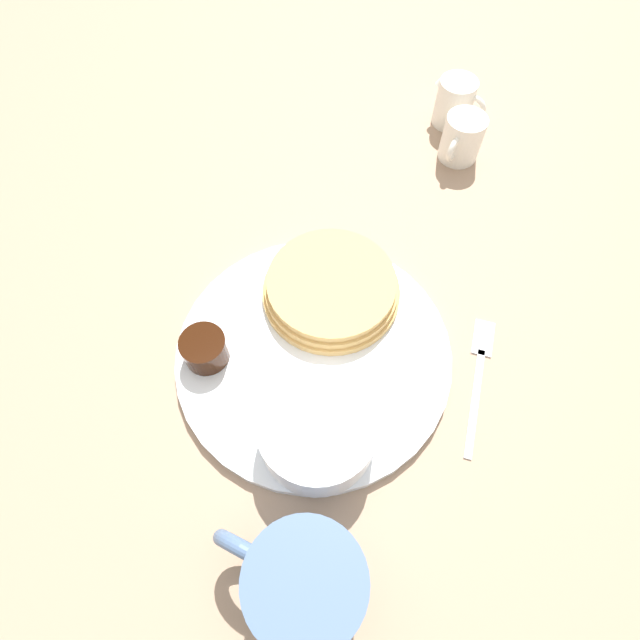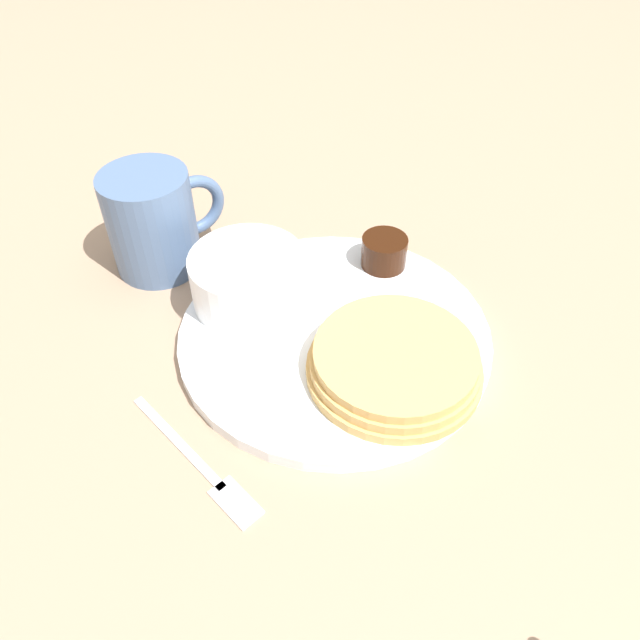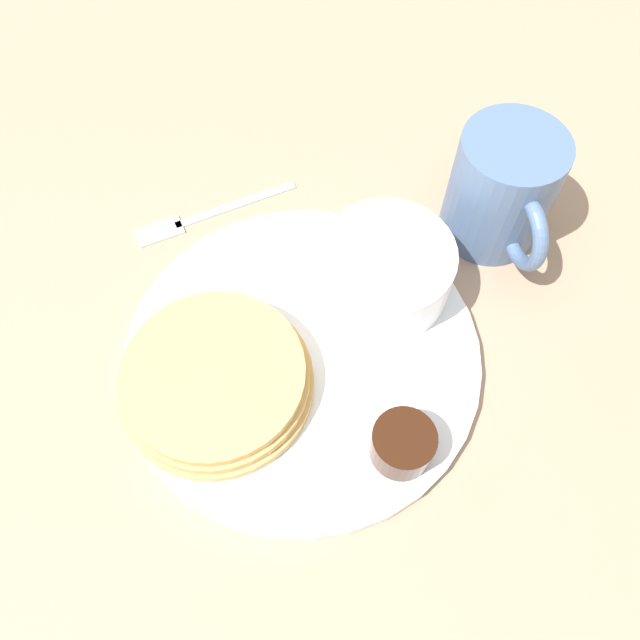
{
  "view_description": "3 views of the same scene",
  "coord_description": "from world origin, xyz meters",
  "px_view_note": "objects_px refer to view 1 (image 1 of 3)",
  "views": [
    {
      "loc": [
        0.07,
        0.2,
        0.46
      ],
      "look_at": [
        -0.01,
        -0.02,
        0.03
      ],
      "focal_mm": 28.0,
      "sensor_mm": 36.0,
      "label": 1
    },
    {
      "loc": [
        -0.38,
        -0.06,
        0.4
      ],
      "look_at": [
        -0.01,
        0.01,
        0.03
      ],
      "focal_mm": 35.0,
      "sensor_mm": 36.0,
      "label": 2
    },
    {
      "loc": [
        0.12,
        -0.17,
        0.44
      ],
      "look_at": [
        0.01,
        0.02,
        0.04
      ],
      "focal_mm": 35.0,
      "sensor_mm": 36.0,
      "label": 3
    }
  ],
  "objects_px": {
    "creamer_pitcher_near": "(462,138)",
    "fork": "(479,368)",
    "plate": "(314,354)",
    "coffee_mug": "(303,582)",
    "creamer_pitcher_far": "(455,102)",
    "bowl": "(317,430)"
  },
  "relations": [
    {
      "from": "creamer_pitcher_near",
      "to": "coffee_mug",
      "type": "bearing_deg",
      "value": 48.71
    },
    {
      "from": "plate",
      "to": "creamer_pitcher_near",
      "type": "height_order",
      "value": "creamer_pitcher_near"
    },
    {
      "from": "coffee_mug",
      "to": "creamer_pitcher_near",
      "type": "relative_size",
      "value": 1.63
    },
    {
      "from": "plate",
      "to": "creamer_pitcher_near",
      "type": "distance_m",
      "value": 0.33
    },
    {
      "from": "creamer_pitcher_near",
      "to": "creamer_pitcher_far",
      "type": "bearing_deg",
      "value": -109.43
    },
    {
      "from": "bowl",
      "to": "creamer_pitcher_near",
      "type": "distance_m",
      "value": 0.41
    },
    {
      "from": "coffee_mug",
      "to": "creamer_pitcher_far",
      "type": "relative_size",
      "value": 1.64
    },
    {
      "from": "plate",
      "to": "fork",
      "type": "height_order",
      "value": "plate"
    },
    {
      "from": "plate",
      "to": "coffee_mug",
      "type": "relative_size",
      "value": 2.7
    },
    {
      "from": "plate",
      "to": "fork",
      "type": "xyz_separation_m",
      "value": [
        -0.15,
        0.07,
        -0.0
      ]
    },
    {
      "from": "creamer_pitcher_near",
      "to": "fork",
      "type": "xyz_separation_m",
      "value": [
        0.12,
        0.27,
        -0.03
      ]
    },
    {
      "from": "creamer_pitcher_near",
      "to": "fork",
      "type": "bearing_deg",
      "value": 66.66
    },
    {
      "from": "bowl",
      "to": "creamer_pitcher_far",
      "type": "distance_m",
      "value": 0.46
    },
    {
      "from": "coffee_mug",
      "to": "creamer_pitcher_near",
      "type": "distance_m",
      "value": 0.52
    },
    {
      "from": "coffee_mug",
      "to": "creamer_pitcher_far",
      "type": "xyz_separation_m",
      "value": [
        -0.36,
        -0.45,
        -0.02
      ]
    },
    {
      "from": "plate",
      "to": "bowl",
      "type": "relative_size",
      "value": 2.64
    },
    {
      "from": "plate",
      "to": "bowl",
      "type": "height_order",
      "value": "bowl"
    },
    {
      "from": "coffee_mug",
      "to": "fork",
      "type": "distance_m",
      "value": 0.26
    },
    {
      "from": "bowl",
      "to": "creamer_pitcher_far",
      "type": "relative_size",
      "value": 1.68
    },
    {
      "from": "creamer_pitcher_far",
      "to": "fork",
      "type": "height_order",
      "value": "creamer_pitcher_far"
    },
    {
      "from": "coffee_mug",
      "to": "creamer_pitcher_far",
      "type": "distance_m",
      "value": 0.58
    },
    {
      "from": "coffee_mug",
      "to": "bowl",
      "type": "bearing_deg",
      "value": -115.14
    }
  ]
}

